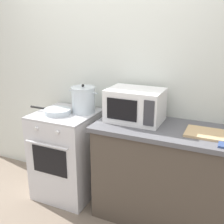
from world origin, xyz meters
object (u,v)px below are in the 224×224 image
(frying_pan, at_px, (57,111))
(cutting_board, at_px, (208,134))
(stock_pot, at_px, (83,100))
(microwave, at_px, (135,105))
(stove, at_px, (67,154))

(frying_pan, xyz_separation_m, cutting_board, (1.44, 0.05, -0.02))
(stock_pot, relative_size, microwave, 0.65)
(microwave, xyz_separation_m, cutting_board, (0.66, -0.08, -0.14))
(stock_pot, distance_m, frying_pan, 0.29)
(stove, relative_size, cutting_board, 2.56)
(stock_pot, height_order, frying_pan, stock_pot)
(microwave, height_order, cutting_board, microwave)
(frying_pan, distance_m, cutting_board, 1.45)
(frying_pan, bearing_deg, microwave, 9.61)
(frying_pan, bearing_deg, stock_pot, 36.04)
(frying_pan, relative_size, cutting_board, 1.31)
(stove, distance_m, frying_pan, 0.49)
(stock_pot, xyz_separation_m, frying_pan, (-0.22, -0.16, -0.11))
(stove, bearing_deg, frying_pan, -137.78)
(stove, bearing_deg, cutting_board, 0.05)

